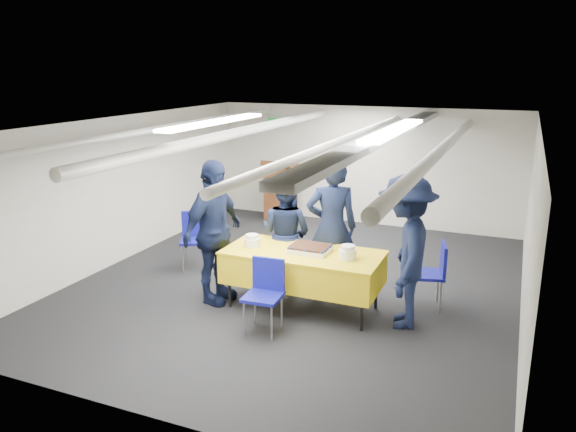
# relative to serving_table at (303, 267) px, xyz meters

# --- Properties ---
(ground) EXTENTS (7.00, 7.00, 0.00)m
(ground) POSITION_rel_serving_table_xyz_m (-0.37, 0.77, -0.56)
(ground) COLOR black
(ground) RESTS_ON ground
(room_shell) EXTENTS (6.00, 7.00, 2.30)m
(room_shell) POSITION_rel_serving_table_xyz_m (-0.28, 1.18, 1.25)
(room_shell) COLOR silver
(room_shell) RESTS_ON ground
(serving_table) EXTENTS (2.01, 0.93, 0.77)m
(serving_table) POSITION_rel_serving_table_xyz_m (0.00, 0.00, 0.00)
(serving_table) COLOR black
(serving_table) RESTS_ON ground
(sheet_cake) EXTENTS (0.51, 0.40, 0.09)m
(sheet_cake) POSITION_rel_serving_table_xyz_m (0.08, 0.03, 0.25)
(sheet_cake) COLOR white
(sheet_cake) RESTS_ON serving_table
(plate_stack_left) EXTENTS (0.20, 0.20, 0.16)m
(plate_stack_left) POSITION_rel_serving_table_xyz_m (-0.70, -0.05, 0.28)
(plate_stack_left) COLOR white
(plate_stack_left) RESTS_ON serving_table
(plate_stack_right) EXTENTS (0.22, 0.22, 0.17)m
(plate_stack_right) POSITION_rel_serving_table_xyz_m (0.61, -0.05, 0.29)
(plate_stack_right) COLOR white
(plate_stack_right) RESTS_ON serving_table
(podium) EXTENTS (0.62, 0.53, 1.25)m
(podium) POSITION_rel_serving_table_xyz_m (-1.97, 3.81, 0.05)
(podium) COLOR brown
(podium) RESTS_ON ground
(chair_near) EXTENTS (0.45, 0.45, 0.87)m
(chair_near) POSITION_rel_serving_table_xyz_m (-0.18, -0.74, -0.03)
(chair_near) COLOR gray
(chair_near) RESTS_ON ground
(chair_right) EXTENTS (0.51, 0.51, 0.87)m
(chair_right) POSITION_rel_serving_table_xyz_m (1.55, 0.67, -0.03)
(chair_right) COLOR gray
(chair_right) RESTS_ON ground
(chair_left) EXTENTS (0.57, 0.57, 0.87)m
(chair_left) POSITION_rel_serving_table_xyz_m (-2.11, 0.80, -0.03)
(chair_left) COLOR gray
(chair_left) RESTS_ON ground
(sailor_a) EXTENTS (0.82, 0.70, 1.90)m
(sailor_a) POSITION_rel_serving_table_xyz_m (0.18, 0.59, 0.39)
(sailor_a) COLOR black
(sailor_a) RESTS_ON ground
(sailor_b) EXTENTS (0.86, 0.72, 1.59)m
(sailor_b) POSITION_rel_serving_table_xyz_m (-0.48, 0.57, 0.24)
(sailor_b) COLOR black
(sailor_b) RESTS_ON ground
(sailor_c) EXTENTS (0.61, 1.17, 1.91)m
(sailor_c) POSITION_rel_serving_table_xyz_m (-1.16, -0.24, 0.40)
(sailor_c) COLOR black
(sailor_c) RESTS_ON ground
(sailor_d) EXTENTS (0.89, 1.31, 1.86)m
(sailor_d) POSITION_rel_serving_table_xyz_m (1.29, 0.03, 0.37)
(sailor_d) COLOR black
(sailor_d) RESTS_ON ground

